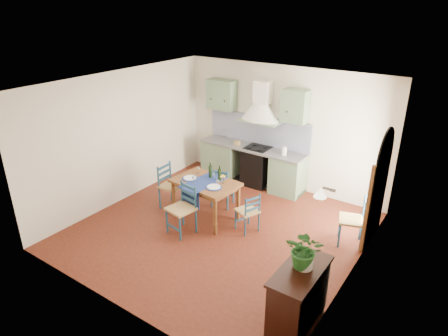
{
  "coord_description": "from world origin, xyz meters",
  "views": [
    {
      "loc": [
        3.82,
        -5.36,
        4.15
      ],
      "look_at": [
        -0.09,
        0.3,
        1.18
      ],
      "focal_mm": 32.0,
      "sensor_mm": 36.0,
      "label": 1
    }
  ],
  "objects": [
    {
      "name": "left_wall",
      "position": [
        -2.5,
        0.0,
        1.4
      ],
      "size": [
        0.04,
        5.0,
        2.8
      ],
      "primitive_type": "cube",
      "color": "silver",
      "rests_on": "ground"
    },
    {
      "name": "chair_far",
      "position": [
        -0.52,
        0.84,
        0.47
      ],
      "size": [
        0.5,
        0.5,
        0.9
      ],
      "color": "navy",
      "rests_on": "ground"
    },
    {
      "name": "sideboard",
      "position": [
        2.26,
        -1.38,
        0.51
      ],
      "size": [
        0.5,
        1.05,
        0.94
      ],
      "color": "black",
      "rests_on": "ground"
    },
    {
      "name": "right_wall",
      "position": [
        2.5,
        0.28,
        1.34
      ],
      "size": [
        0.26,
        5.0,
        2.8
      ],
      "color": "silver",
      "rests_on": "ground"
    },
    {
      "name": "chair_right",
      "position": [
        0.46,
        0.31,
        0.41
      ],
      "size": [
        0.48,
        0.48,
        0.79
      ],
      "color": "navy",
      "rests_on": "ground"
    },
    {
      "name": "chair_near",
      "position": [
        -0.53,
        -0.43,
        0.5
      ],
      "size": [
        0.53,
        0.53,
        0.97
      ],
      "color": "navy",
      "rests_on": "ground"
    },
    {
      "name": "floor",
      "position": [
        0.0,
        0.0,
        0.0
      ],
      "size": [
        5.0,
        5.0,
        0.0
      ],
      "primitive_type": "plane",
      "color": "#40180D",
      "rests_on": "ground"
    },
    {
      "name": "chair_left",
      "position": [
        -1.37,
        0.19,
        0.5
      ],
      "size": [
        0.46,
        0.46,
        0.96
      ],
      "color": "navy",
      "rests_on": "ground"
    },
    {
      "name": "potted_plant",
      "position": [
        2.27,
        -1.31,
        1.2
      ],
      "size": [
        0.57,
        0.52,
        0.53
      ],
      "primitive_type": "imported",
      "rotation": [
        0.0,
        0.0,
        0.26
      ],
      "color": "#235F23",
      "rests_on": "sideboard"
    },
    {
      "name": "dining_table",
      "position": [
        -0.5,
        0.24,
        0.71
      ],
      "size": [
        1.34,
        1.03,
        1.12
      ],
      "color": "brown",
      "rests_on": "ground"
    },
    {
      "name": "back_wall",
      "position": [
        -0.47,
        2.29,
        1.05
      ],
      "size": [
        5.0,
        0.96,
        2.8
      ],
      "color": "silver",
      "rests_on": "ground"
    },
    {
      "name": "chair_spare",
      "position": [
        2.23,
        1.0,
        0.48
      ],
      "size": [
        0.55,
        0.55,
        0.93
      ],
      "color": "navy",
      "rests_on": "ground"
    },
    {
      "name": "ceiling",
      "position": [
        0.0,
        0.0,
        2.8
      ],
      "size": [
        5.0,
        5.0,
        0.01
      ],
      "primitive_type": "cube",
      "color": "silver",
      "rests_on": "back_wall"
    }
  ]
}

